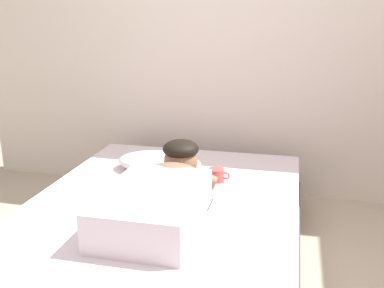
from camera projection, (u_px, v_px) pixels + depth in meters
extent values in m
cube|color=silver|center=(251.00, 21.00, 3.05)|extent=(4.17, 0.10, 2.50)
cube|color=#4C4742|center=(160.00, 256.00, 2.30)|extent=(1.42, 2.05, 0.17)
cube|color=silver|center=(159.00, 224.00, 2.25)|extent=(1.37, 1.99, 0.19)
ellipsoid|color=silver|center=(159.00, 162.00, 2.73)|extent=(0.52, 0.32, 0.11)
cube|color=silver|center=(153.00, 208.00, 2.00)|extent=(0.42, 0.64, 0.18)
ellipsoid|color=#8C664C|center=(173.00, 178.00, 2.31)|extent=(0.32, 0.20, 0.16)
sphere|color=#8C664C|center=(181.00, 161.00, 2.45)|extent=(0.19, 0.19, 0.19)
ellipsoid|color=black|center=(181.00, 149.00, 2.43)|extent=(0.20, 0.20, 0.10)
cylinder|color=#8C664C|center=(163.00, 172.00, 2.47)|extent=(0.23, 0.07, 0.14)
cylinder|color=#8C664C|center=(198.00, 175.00, 2.43)|extent=(0.23, 0.07, 0.14)
cylinder|color=#D84C47|center=(216.00, 175.00, 2.55)|extent=(0.09, 0.09, 0.07)
torus|color=#D84C47|center=(226.00, 176.00, 2.54)|extent=(0.05, 0.01, 0.05)
cube|color=black|center=(204.00, 204.00, 2.24)|extent=(0.07, 0.14, 0.01)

